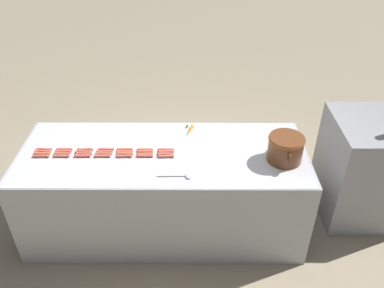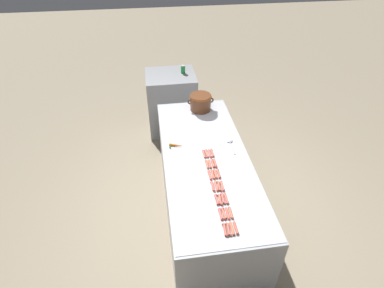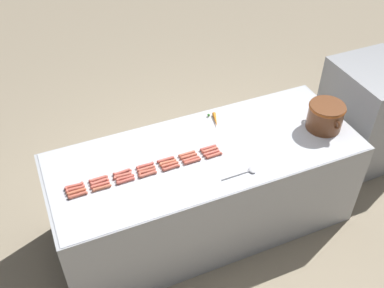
# 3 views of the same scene
# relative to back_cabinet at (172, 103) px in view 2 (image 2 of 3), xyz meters

# --- Properties ---
(ground_plane) EXTENTS (20.00, 20.00, 0.00)m
(ground_plane) POSITION_rel_back_cabinet_xyz_m (0.23, -1.83, -0.50)
(ground_plane) COLOR gray
(griddle_counter) EXTENTS (0.95, 2.41, 0.84)m
(griddle_counter) POSITION_rel_back_cabinet_xyz_m (0.23, -1.83, -0.07)
(griddle_counter) COLOR #ADAFB5
(griddle_counter) RESTS_ON ground_plane
(back_cabinet) EXTENTS (0.77, 0.67, 0.99)m
(back_cabinet) POSITION_rel_back_cabinet_xyz_m (0.00, 0.00, 0.00)
(back_cabinet) COLOR #939599
(back_cabinet) RESTS_ON ground_plane
(hot_dog_0) EXTENTS (0.03, 0.14, 0.02)m
(hot_dog_0) POSITION_rel_back_cabinet_xyz_m (0.21, -2.82, 0.36)
(hot_dog_0) COLOR #C75B4B
(hot_dog_0) RESTS_ON griddle_counter
(hot_dog_1) EXTENTS (0.03, 0.14, 0.02)m
(hot_dog_1) POSITION_rel_back_cabinet_xyz_m (0.21, -2.65, 0.36)
(hot_dog_1) COLOR #CD5F50
(hot_dog_1) RESTS_ON griddle_counter
(hot_dog_2) EXTENTS (0.03, 0.14, 0.02)m
(hot_dog_2) POSITION_rel_back_cabinet_xyz_m (0.21, -2.48, 0.36)
(hot_dog_2) COLOR #C1594C
(hot_dog_2) RESTS_ON griddle_counter
(hot_dog_3) EXTENTS (0.03, 0.14, 0.02)m
(hot_dog_3) POSITION_rel_back_cabinet_xyz_m (0.21, -2.30, 0.36)
(hot_dog_3) COLOR #CE5C50
(hot_dog_3) RESTS_ON griddle_counter
(hot_dog_4) EXTENTS (0.03, 0.14, 0.02)m
(hot_dog_4) POSITION_rel_back_cabinet_xyz_m (0.21, -2.14, 0.36)
(hot_dog_4) COLOR #C75B4E
(hot_dog_4) RESTS_ON griddle_counter
(hot_dog_5) EXTENTS (0.02, 0.14, 0.02)m
(hot_dog_5) POSITION_rel_back_cabinet_xyz_m (0.21, -1.98, 0.36)
(hot_dog_5) COLOR #CB684F
(hot_dog_5) RESTS_ON griddle_counter
(hot_dog_6) EXTENTS (0.02, 0.14, 0.02)m
(hot_dog_6) POSITION_rel_back_cabinet_xyz_m (0.21, -1.80, 0.36)
(hot_dog_6) COLOR #C25B4F
(hot_dog_6) RESTS_ON griddle_counter
(hot_dog_7) EXTENTS (0.03, 0.14, 0.02)m
(hot_dog_7) POSITION_rel_back_cabinet_xyz_m (0.24, -2.82, 0.36)
(hot_dog_7) COLOR #C95E4D
(hot_dog_7) RESTS_ON griddle_counter
(hot_dog_8) EXTENTS (0.03, 0.14, 0.02)m
(hot_dog_8) POSITION_rel_back_cabinet_xyz_m (0.24, -2.65, 0.36)
(hot_dog_8) COLOR #C76151
(hot_dog_8) RESTS_ON griddle_counter
(hot_dog_9) EXTENTS (0.03, 0.14, 0.02)m
(hot_dog_9) POSITION_rel_back_cabinet_xyz_m (0.24, -2.49, 0.36)
(hot_dog_9) COLOR #C46250
(hot_dog_9) RESTS_ON griddle_counter
(hot_dog_10) EXTENTS (0.03, 0.14, 0.02)m
(hot_dog_10) POSITION_rel_back_cabinet_xyz_m (0.24, -2.31, 0.36)
(hot_dog_10) COLOR #C9644F
(hot_dog_10) RESTS_ON griddle_counter
(hot_dog_11) EXTENTS (0.03, 0.14, 0.02)m
(hot_dog_11) POSITION_rel_back_cabinet_xyz_m (0.24, -2.14, 0.36)
(hot_dog_11) COLOR #C9684A
(hot_dog_11) RESTS_ON griddle_counter
(hot_dog_12) EXTENTS (0.02, 0.14, 0.02)m
(hot_dog_12) POSITION_rel_back_cabinet_xyz_m (0.24, -1.97, 0.36)
(hot_dog_12) COLOR #C6624A
(hot_dog_12) RESTS_ON griddle_counter
(hot_dog_13) EXTENTS (0.03, 0.14, 0.02)m
(hot_dog_13) POSITION_rel_back_cabinet_xyz_m (0.24, -1.80, 0.36)
(hot_dog_13) COLOR #C86650
(hot_dog_13) RESTS_ON griddle_counter
(hot_dog_14) EXTENTS (0.03, 0.14, 0.02)m
(hot_dog_14) POSITION_rel_back_cabinet_xyz_m (0.27, -2.82, 0.36)
(hot_dog_14) COLOR #CD6747
(hot_dog_14) RESTS_ON griddle_counter
(hot_dog_15) EXTENTS (0.02, 0.14, 0.02)m
(hot_dog_15) POSITION_rel_back_cabinet_xyz_m (0.27, -2.65, 0.36)
(hot_dog_15) COLOR #CD5D4D
(hot_dog_15) RESTS_ON griddle_counter
(hot_dog_16) EXTENTS (0.03, 0.14, 0.02)m
(hot_dog_16) POSITION_rel_back_cabinet_xyz_m (0.27, -2.47, 0.36)
(hot_dog_16) COLOR #C15C4D
(hot_dog_16) RESTS_ON griddle_counter
(hot_dog_17) EXTENTS (0.03, 0.14, 0.02)m
(hot_dog_17) POSITION_rel_back_cabinet_xyz_m (0.27, -2.31, 0.36)
(hot_dog_17) COLOR #BF5E4A
(hot_dog_17) RESTS_ON griddle_counter
(hot_dog_18) EXTENTS (0.03, 0.14, 0.02)m
(hot_dog_18) POSITION_rel_back_cabinet_xyz_m (0.27, -2.14, 0.36)
(hot_dog_18) COLOR #CA6048
(hot_dog_18) RESTS_ON griddle_counter
(hot_dog_19) EXTENTS (0.03, 0.14, 0.02)m
(hot_dog_19) POSITION_rel_back_cabinet_xyz_m (0.28, -1.97, 0.36)
(hot_dog_19) COLOR #C25F4D
(hot_dog_19) RESTS_ON griddle_counter
(hot_dog_20) EXTENTS (0.02, 0.14, 0.02)m
(hot_dog_20) POSITION_rel_back_cabinet_xyz_m (0.27, -1.80, 0.36)
(hot_dog_20) COLOR #C85F51
(hot_dog_20) RESTS_ON griddle_counter
(hot_dog_21) EXTENTS (0.03, 0.14, 0.02)m
(hot_dog_21) POSITION_rel_back_cabinet_xyz_m (0.31, -2.82, 0.36)
(hot_dog_21) COLOR #C75E48
(hot_dog_21) RESTS_ON griddle_counter
(hot_dog_22) EXTENTS (0.03, 0.14, 0.02)m
(hot_dog_22) POSITION_rel_back_cabinet_xyz_m (0.30, -2.65, 0.36)
(hot_dog_22) COLOR #C3674A
(hot_dog_22) RESTS_ON griddle_counter
(hot_dog_23) EXTENTS (0.03, 0.14, 0.02)m
(hot_dog_23) POSITION_rel_back_cabinet_xyz_m (0.30, -2.48, 0.36)
(hot_dog_23) COLOR #CD5B4D
(hot_dog_23) RESTS_ON griddle_counter
(hot_dog_24) EXTENTS (0.03, 0.14, 0.02)m
(hot_dog_24) POSITION_rel_back_cabinet_xyz_m (0.30, -2.32, 0.36)
(hot_dog_24) COLOR #C7624E
(hot_dog_24) RESTS_ON griddle_counter
(hot_dog_25) EXTENTS (0.03, 0.14, 0.02)m
(hot_dog_25) POSITION_rel_back_cabinet_xyz_m (0.30, -2.14, 0.36)
(hot_dog_25) COLOR #C55B49
(hot_dog_25) RESTS_ON griddle_counter
(hot_dog_26) EXTENTS (0.02, 0.14, 0.02)m
(hot_dog_26) POSITION_rel_back_cabinet_xyz_m (0.30, -1.97, 0.36)
(hot_dog_26) COLOR #C35948
(hot_dog_26) RESTS_ON griddle_counter
(hot_dog_27) EXTENTS (0.03, 0.14, 0.02)m
(hot_dog_27) POSITION_rel_back_cabinet_xyz_m (0.30, -1.80, 0.36)
(hot_dog_27) COLOR #CB5E4B
(hot_dog_27) RESTS_ON griddle_counter
(bean_pot) EXTENTS (0.36, 0.29, 0.22)m
(bean_pot) POSITION_rel_back_cabinet_xyz_m (0.33, -0.84, 0.47)
(bean_pot) COLOR brown
(bean_pot) RESTS_ON griddle_counter
(serving_spoon) EXTENTS (0.07, 0.27, 0.02)m
(serving_spoon) POSITION_rel_back_cabinet_xyz_m (0.55, -1.65, 0.36)
(serving_spoon) COLOR #B7B7BC
(serving_spoon) RESTS_ON griddle_counter
(carrot) EXTENTS (0.18, 0.08, 0.03)m
(carrot) POSITION_rel_back_cabinet_xyz_m (-0.08, -1.61, 0.36)
(carrot) COLOR orange
(carrot) RESTS_ON griddle_counter
(soda_can) EXTENTS (0.07, 0.07, 0.12)m
(soda_can) POSITION_rel_back_cabinet_xyz_m (0.20, 0.02, 0.56)
(soda_can) COLOR #1E8C38
(soda_can) RESTS_ON back_cabinet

